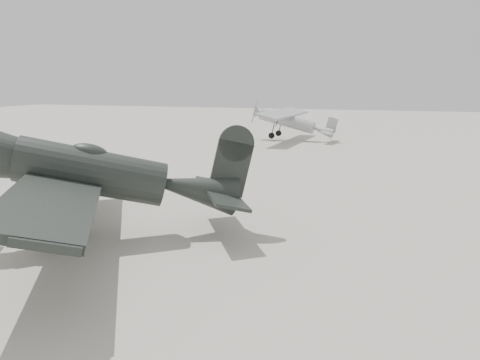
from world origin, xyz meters
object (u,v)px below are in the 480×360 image
Objects in this scene: lowwing_monoplane at (106,175)px; sign_board at (29,224)px; highwing_monoplane at (290,119)px; equipment_block at (40,230)px.

lowwing_monoplane reaches higher than sign_board.
equipment_block is (-2.17, -31.28, -1.61)m from highwing_monoplane.
highwing_monoplane is 6.76× the size of equipment_block.
sign_board is (-0.04, -0.40, 0.35)m from equipment_block.
lowwing_monoplane is 1.11× the size of highwing_monoplane.
equipment_block is (-2.12, -1.05, -1.88)m from lowwing_monoplane.
lowwing_monoplane is at bearing -86.52° from highwing_monoplane.
equipment_block is at bearing -90.40° from highwing_monoplane.
equipment_block is at bearing 62.74° from sign_board.
highwing_monoplane is at bearing 58.72° from lowwing_monoplane.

